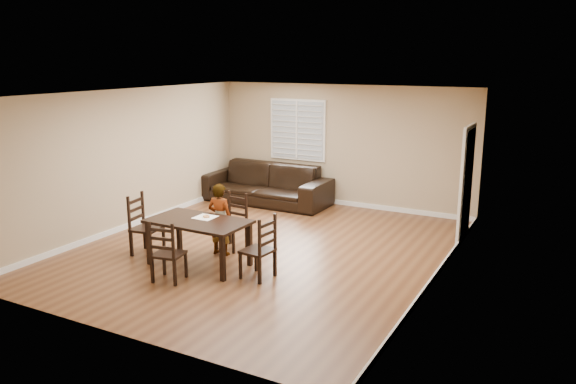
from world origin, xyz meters
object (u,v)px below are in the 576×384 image
(dining_table, at_px, (199,225))
(chair_right, at_px, (264,251))
(chair_far, at_px, (165,255))
(child, at_px, (220,219))
(donut, at_px, (206,216))
(chair_near, at_px, (236,223))
(chair_left, at_px, (141,226))
(sofa, at_px, (265,184))

(dining_table, xyz_separation_m, chair_right, (1.22, -0.03, -0.21))
(dining_table, relative_size, chair_far, 1.70)
(chair_far, relative_size, child, 0.77)
(chair_right, xyz_separation_m, donut, (-1.20, 0.21, 0.33))
(chair_near, bearing_deg, chair_left, -134.54)
(chair_near, relative_size, child, 0.80)
(chair_right, bearing_deg, donut, -93.81)
(dining_table, height_order, donut, donut)
(child, bearing_deg, donut, 88.68)
(child, relative_size, sofa, 0.41)
(chair_right, relative_size, donut, 9.00)
(chair_far, bearing_deg, donut, -101.48)
(dining_table, bearing_deg, chair_right, -0.51)
(chair_far, height_order, donut, chair_far)
(dining_table, height_order, chair_left, chair_left)
(chair_far, bearing_deg, dining_table, -100.08)
(dining_table, bearing_deg, sofa, 106.53)
(chair_far, height_order, chair_right, chair_right)
(dining_table, relative_size, chair_right, 1.63)
(chair_left, bearing_deg, child, -73.32)
(chair_near, distance_m, chair_right, 1.59)
(sofa, bearing_deg, donut, -72.97)
(dining_table, distance_m, sofa, 4.13)
(dining_table, relative_size, chair_left, 1.56)
(chair_left, relative_size, chair_right, 1.04)
(chair_far, distance_m, chair_right, 1.46)
(child, bearing_deg, chair_near, -95.64)
(donut, bearing_deg, dining_table, -97.38)
(chair_near, xyz_separation_m, child, (-0.02, -0.44, 0.17))
(donut, bearing_deg, chair_right, -10.08)
(chair_left, relative_size, sofa, 0.34)
(dining_table, xyz_separation_m, sofa, (-1.10, 3.97, -0.22))
(chair_right, bearing_deg, chair_left, -84.54)
(chair_near, bearing_deg, child, -86.07)
(chair_near, bearing_deg, chair_far, -84.24)
(donut, bearing_deg, chair_near, 89.57)
(donut, bearing_deg, child, 91.82)
(chair_near, height_order, child, child)
(dining_table, height_order, chair_right, chair_right)
(child, distance_m, donut, 0.43)
(chair_right, bearing_deg, child, -110.62)
(child, bearing_deg, chair_left, 21.96)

